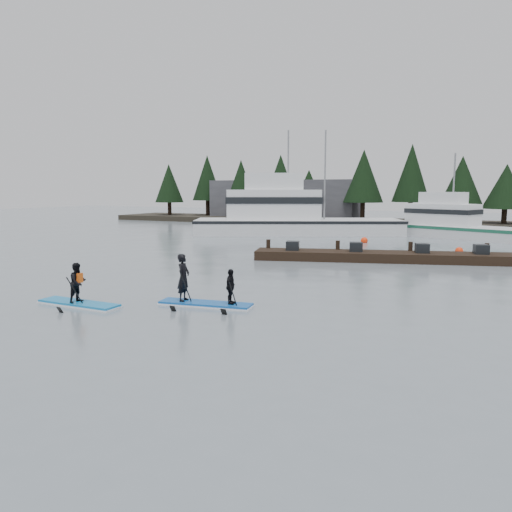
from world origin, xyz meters
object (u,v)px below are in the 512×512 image
at_px(fishing_boat_large, 291,225).
at_px(floating_dock, 393,257).
at_px(paddleboard_duo, 203,288).
at_px(paddleboard_solo, 78,290).
at_px(fishing_boat_medium, 454,231).

xyz_separation_m(fishing_boat_large, floating_dock, (11.17, -13.37, -0.51)).
bearing_deg(paddleboard_duo, paddleboard_solo, -163.30).
height_order(fishing_boat_medium, paddleboard_duo, fishing_boat_medium).
bearing_deg(paddleboard_duo, fishing_boat_large, 96.67).
relative_size(fishing_boat_large, floating_dock, 1.21).
distance_m(floating_dock, paddleboard_solo, 17.04).
bearing_deg(fishing_boat_large, floating_dock, -74.75).
xyz_separation_m(fishing_boat_medium, paddleboard_solo, (-9.73, -31.43, 0.00)).
relative_size(fishing_boat_medium, paddleboard_duo, 3.88).
relative_size(fishing_boat_large, paddleboard_duo, 5.59).
relative_size(paddleboard_solo, paddleboard_duo, 0.94).
bearing_deg(fishing_boat_large, paddleboard_solo, -107.73).
distance_m(fishing_boat_large, fishing_boat_medium, 13.49).
relative_size(fishing_boat_medium, paddleboard_solo, 4.11).
bearing_deg(paddleboard_duo, floating_dock, 65.23).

